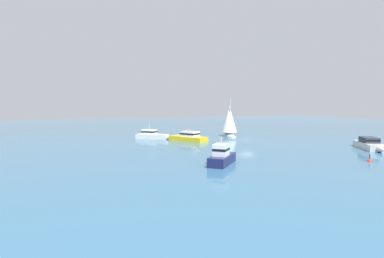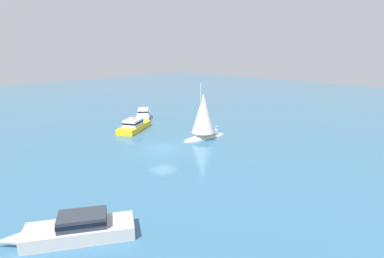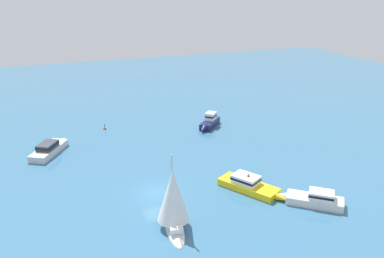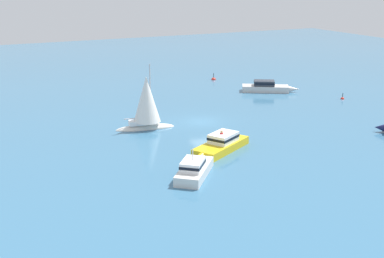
{
  "view_description": "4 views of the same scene",
  "coord_description": "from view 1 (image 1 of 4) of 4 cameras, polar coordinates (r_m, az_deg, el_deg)",
  "views": [
    {
      "loc": [
        29.4,
        45.95,
        6.37
      ],
      "look_at": [
        8.53,
        -3.73,
        1.86
      ],
      "focal_mm": 29.96,
      "sensor_mm": 36.0,
      "label": 1
    },
    {
      "loc": [
        -27.44,
        23.23,
        11.49
      ],
      "look_at": [
        -0.89,
        -3.86,
        1.84
      ],
      "focal_mm": 30.73,
      "sensor_mm": 36.0,
      "label": 2
    },
    {
      "loc": [
        -10.16,
        -36.22,
        21.02
      ],
      "look_at": [
        8.06,
        9.85,
        2.84
      ],
      "focal_mm": 37.26,
      "sensor_mm": 36.0,
      "label": 3
    },
    {
      "loc": [
        49.46,
        -25.7,
        15.83
      ],
      "look_at": [
        3.96,
        -3.25,
        0.62
      ],
      "focal_mm": 48.09,
      "sensor_mm": 36.0,
      "label": 4
    }
  ],
  "objects": [
    {
      "name": "powerboat",
      "position": [
        50.08,
        29.13,
        -2.4
      ],
      "size": [
        5.55,
        7.7,
        1.58
      ],
      "rotation": [
        0.0,
        0.0,
        1.02
      ],
      "color": "silver",
      "rests_on": "ground"
    },
    {
      "name": "sailboat",
      "position": [
        60.48,
        6.63,
        1.14
      ],
      "size": [
        3.33,
        6.6,
        7.52
      ],
      "rotation": [
        0.0,
        0.0,
        1.41
      ],
      "color": "silver",
      "rests_on": "ground"
    },
    {
      "name": "launch_1",
      "position": [
        56.41,
        -7.02,
        -1.09
      ],
      "size": [
        6.15,
        5.56,
        2.55
      ],
      "rotation": [
        0.0,
        0.0,
        2.43
      ],
      "color": "silver",
      "rests_on": "ground"
    },
    {
      "name": "channel_buoy",
      "position": [
        39.73,
        29.05,
        -5.03
      ],
      "size": [
        0.5,
        0.5,
        1.05
      ],
      "color": "red",
      "rests_on": "ground"
    },
    {
      "name": "launch",
      "position": [
        53.15,
        -0.76,
        -1.42
      ],
      "size": [
        5.38,
        7.86,
        1.92
      ],
      "rotation": [
        0.0,
        0.0,
        5.23
      ],
      "color": "yellow",
      "rests_on": "ground"
    },
    {
      "name": "cabin_cruiser",
      "position": [
        33.35,
        5.46,
        -4.9
      ],
      "size": [
        5.16,
        5.23,
        2.88
      ],
      "rotation": [
        0.0,
        0.0,
        3.94
      ],
      "color": "#191E4C",
      "rests_on": "ground"
    },
    {
      "name": "ground_plane",
      "position": [
        54.93,
        9.76,
        -1.95
      ],
      "size": [
        160.0,
        160.0,
        0.0
      ],
      "primitive_type": "plane",
      "color": "teal"
    }
  ]
}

